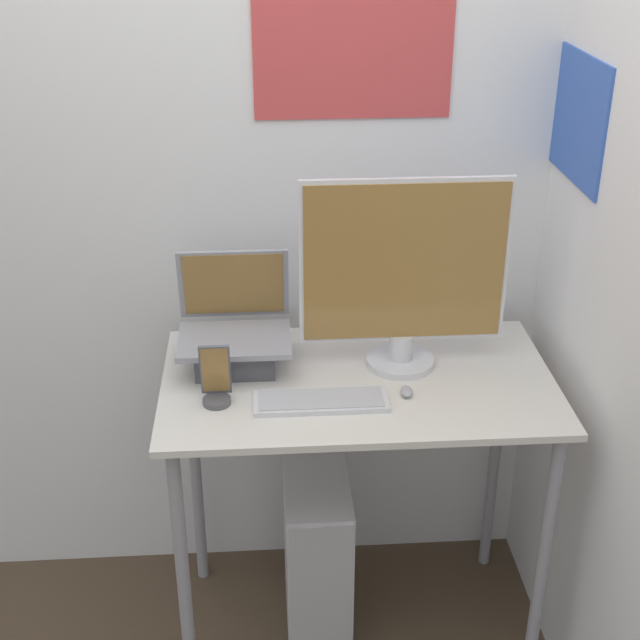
{
  "coord_description": "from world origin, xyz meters",
  "views": [
    {
      "loc": [
        -0.24,
        -1.76,
        2.13
      ],
      "look_at": [
        -0.1,
        0.31,
        1.09
      ],
      "focal_mm": 50.0,
      "sensor_mm": 36.0,
      "label": 1
    }
  ],
  "objects_px": {
    "laptop": "(235,339)",
    "mouse": "(406,391)",
    "keyboard": "(321,401)",
    "monitor": "(404,278)",
    "cell_phone": "(216,383)",
    "computer_tower": "(317,552)"
  },
  "relations": [
    {
      "from": "monitor",
      "to": "keyboard",
      "type": "bearing_deg",
      "value": -140.44
    },
    {
      "from": "laptop",
      "to": "cell_phone",
      "type": "distance_m",
      "value": 0.2
    },
    {
      "from": "monitor",
      "to": "keyboard",
      "type": "height_order",
      "value": "monitor"
    },
    {
      "from": "cell_phone",
      "to": "laptop",
      "type": "bearing_deg",
      "value": 76.47
    },
    {
      "from": "laptop",
      "to": "computer_tower",
      "type": "height_order",
      "value": "laptop"
    },
    {
      "from": "laptop",
      "to": "keyboard",
      "type": "bearing_deg",
      "value": -44.57
    },
    {
      "from": "monitor",
      "to": "cell_phone",
      "type": "height_order",
      "value": "monitor"
    },
    {
      "from": "monitor",
      "to": "computer_tower",
      "type": "bearing_deg",
      "value": -174.16
    },
    {
      "from": "laptop",
      "to": "monitor",
      "type": "relative_size",
      "value": 0.55
    },
    {
      "from": "keyboard",
      "to": "mouse",
      "type": "xyz_separation_m",
      "value": [
        0.23,
        0.03,
        0.0
      ]
    },
    {
      "from": "laptop",
      "to": "mouse",
      "type": "height_order",
      "value": "laptop"
    },
    {
      "from": "mouse",
      "to": "keyboard",
      "type": "bearing_deg",
      "value": -173.19
    },
    {
      "from": "laptop",
      "to": "monitor",
      "type": "height_order",
      "value": "monitor"
    },
    {
      "from": "monitor",
      "to": "computer_tower",
      "type": "xyz_separation_m",
      "value": [
        -0.23,
        -0.02,
        -0.9
      ]
    },
    {
      "from": "mouse",
      "to": "computer_tower",
      "type": "relative_size",
      "value": 0.1
    },
    {
      "from": "laptop",
      "to": "keyboard",
      "type": "distance_m",
      "value": 0.32
    },
    {
      "from": "laptop",
      "to": "mouse",
      "type": "xyz_separation_m",
      "value": [
        0.45,
        -0.19,
        -0.07
      ]
    },
    {
      "from": "laptop",
      "to": "computer_tower",
      "type": "xyz_separation_m",
      "value": [
        0.22,
        -0.05,
        -0.72
      ]
    },
    {
      "from": "keyboard",
      "to": "computer_tower",
      "type": "height_order",
      "value": "keyboard"
    },
    {
      "from": "keyboard",
      "to": "computer_tower",
      "type": "relative_size",
      "value": 0.65
    },
    {
      "from": "monitor",
      "to": "computer_tower",
      "type": "relative_size",
      "value": 1.05
    },
    {
      "from": "mouse",
      "to": "computer_tower",
      "type": "height_order",
      "value": "mouse"
    }
  ]
}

